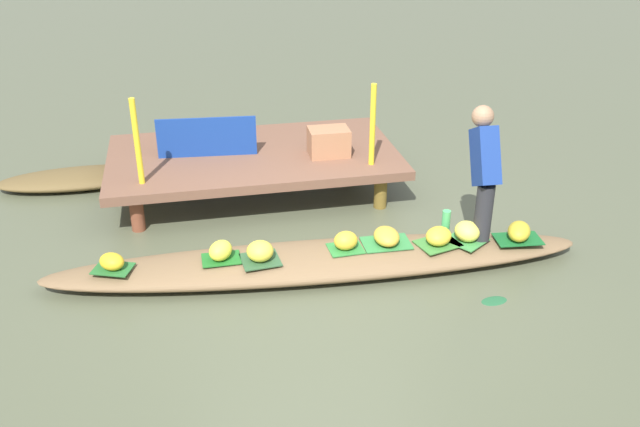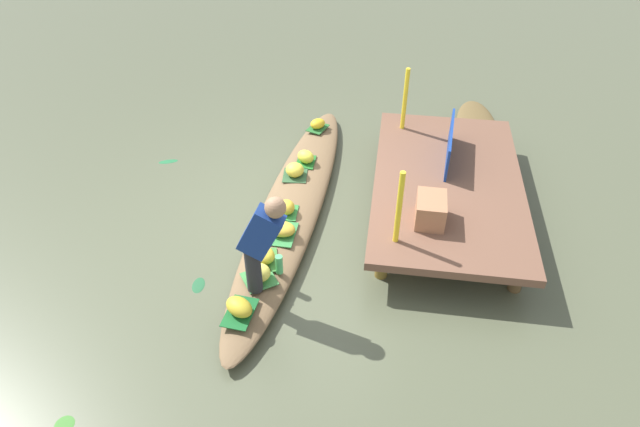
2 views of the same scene
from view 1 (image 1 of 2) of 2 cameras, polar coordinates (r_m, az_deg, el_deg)
The scene contains 27 objects.
canal_water at distance 6.29m, azimuth -0.15°, elevation -4.82°, with size 40.00×40.00×0.00m, color #51563F.
dock_platform at distance 7.74m, azimuth -5.56°, elevation 4.67°, with size 3.20×1.80×0.46m.
vendor_boat at distance 6.23m, azimuth -0.15°, elevation -3.99°, with size 4.92×0.72×0.21m, color brown.
moored_boat at distance 8.42m, azimuth -19.13°, elevation 2.81°, with size 1.92×0.63×0.18m, color brown.
leaf_mat_0 at distance 6.38m, azimuth 9.80°, elevation -2.48°, with size 0.38×0.29×0.01m, color #3C7C35.
banana_bunch_0 at distance 6.34m, azimuth 9.85°, elevation -1.86°, with size 0.27×0.23×0.16m, color gold.
leaf_mat_1 at distance 6.63m, azimuth 16.17°, elevation -2.05°, with size 0.42×0.27×0.01m, color #175F29.
banana_bunch_1 at distance 6.59m, azimuth 16.26°, elevation -1.43°, with size 0.30×0.20×0.17m, color gold.
leaf_mat_2 at distance 6.06m, azimuth -4.99°, elevation -3.86°, with size 0.33×0.31×0.01m, color #2E5432.
banana_bunch_2 at distance 6.01m, azimuth -5.02°, elevation -3.14°, with size 0.24×0.24×0.18m, color yellow.
leaf_mat_3 at distance 6.11m, azimuth -8.24°, elevation -3.76°, with size 0.34×0.25×0.01m, color #1F6723.
banana_bunch_3 at distance 6.07m, azimuth -8.29°, elevation -3.07°, with size 0.24×0.19×0.17m, color yellow.
leaf_mat_4 at distance 6.21m, azimuth 2.14°, elevation -2.93°, with size 0.31×0.26×0.01m, color #2E7E37.
banana_bunch_4 at distance 6.17m, azimuth 2.16°, elevation -2.26°, with size 0.22×0.20×0.17m, color gold.
leaf_mat_5 at distance 6.17m, azimuth -16.88°, elevation -4.41°, with size 0.32×0.24×0.01m, color #26652C.
banana_bunch_5 at distance 6.14m, azimuth -16.97°, elevation -3.85°, with size 0.23×0.18×0.14m, color gold.
leaf_mat_6 at distance 6.49m, azimuth 12.09°, elevation -2.17°, with size 0.32×0.33×0.01m, color #3C8642.
banana_bunch_6 at distance 6.45m, azimuth 12.17°, elevation -1.46°, with size 0.23×0.25×0.18m, color #EFDF55.
leaf_mat_7 at distance 6.33m, azimuth 5.54°, elevation -2.47°, with size 0.44×0.30×0.01m, color #33803F.
banana_bunch_7 at distance 6.29m, azimuth 5.56°, elevation -1.90°, with size 0.32×0.23×0.14m, color gold.
vendor_person at distance 6.34m, azimuth 13.53°, elevation 3.83°, with size 0.22×0.50×1.21m.
water_bottle at distance 6.55m, azimuth 10.45°, elevation -0.67°, with size 0.08×0.08×0.23m, color #4BB769.
market_banner at distance 7.60m, azimuth -9.42°, elevation 6.30°, with size 1.08×0.03×0.44m, color navy.
railing_post_west at distance 6.98m, azimuth -15.01°, elevation 5.79°, with size 0.06×0.06×0.88m, color yellow.
railing_post_east at distance 7.23m, azimuth 4.41°, elevation 7.37°, with size 0.06×0.06×0.88m, color yellow.
produce_crate at distance 7.56m, azimuth 0.73°, elevation 5.99°, with size 0.44×0.32×0.30m, color #A46D4C.
drifting_plant_0 at distance 6.06m, azimuth 14.31°, elevation -7.05°, with size 0.24×0.14×0.01m, color #235B35.
Camera 1 is at (-1.09, -5.25, 3.29)m, focal length 38.39 mm.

